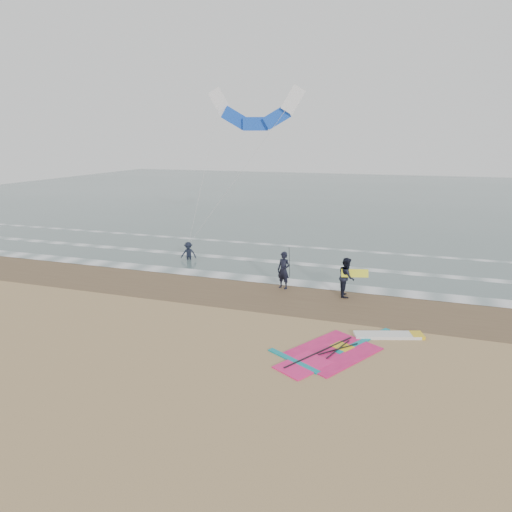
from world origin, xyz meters
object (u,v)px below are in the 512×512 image
(person_walking, at_px, (346,277))
(person_wading, at_px, (188,248))
(windsurf_rig, at_px, (349,347))
(person_standing, at_px, (284,270))
(surf_kite, at_px, (255,113))

(person_walking, xyz_separation_m, person_wading, (-10.47, 3.71, -0.21))
(person_walking, relative_size, person_wading, 1.27)
(windsurf_rig, relative_size, person_wading, 3.58)
(person_walking, height_order, person_wading, person_walking)
(person_standing, height_order, surf_kite, surf_kite)
(person_walking, bearing_deg, windsurf_rig, 176.64)
(person_walking, relative_size, surf_kite, 0.20)
(person_walking, distance_m, surf_kite, 12.19)
(windsurf_rig, xyz_separation_m, person_wading, (-11.37, 9.56, 0.73))
(person_walking, bearing_deg, surf_kite, 35.89)
(person_walking, xyz_separation_m, surf_kite, (-6.77, 6.08, 8.12))
(person_standing, relative_size, surf_kite, 0.20)
(surf_kite, bearing_deg, windsurf_rig, -57.27)
(person_standing, bearing_deg, windsurf_rig, -35.91)
(person_walking, distance_m, person_wading, 11.11)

